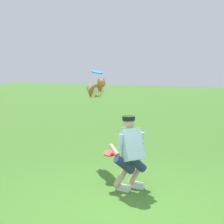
% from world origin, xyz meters
% --- Properties ---
extents(ground_plane, '(60.00, 60.00, 0.00)m').
position_xyz_m(ground_plane, '(0.00, 0.00, 0.00)').
color(ground_plane, '#3B6B25').
extents(person, '(0.71, 0.61, 1.29)m').
position_xyz_m(person, '(0.29, -0.85, 0.70)').
color(person, silver).
rests_on(person, ground_plane).
extents(dog, '(0.84, 0.78, 0.54)m').
position_xyz_m(dog, '(1.65, -2.01, 1.63)').
color(dog, olive).
extents(frisbee_flying, '(0.34, 0.35, 0.10)m').
position_xyz_m(frisbee_flying, '(1.53, -1.87, 2.02)').
color(frisbee_flying, '#2493F1').
extents(frisbee_held, '(0.30, 0.30, 0.08)m').
position_xyz_m(frisbee_held, '(0.68, -0.84, 0.61)').
color(frisbee_held, red).
rests_on(frisbee_held, person).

